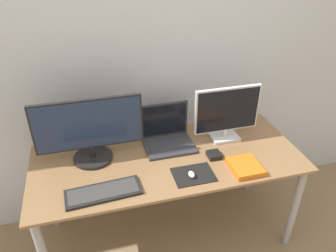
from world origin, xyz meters
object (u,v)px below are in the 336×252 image
(mouse, at_px, (192,174))
(power_brick, at_px, (214,155))
(monitor_right, at_px, (227,113))
(laptop, at_px, (167,135))
(monitor_left, at_px, (89,130))
(book, at_px, (245,167))
(keyboard, at_px, (103,192))

(mouse, relative_size, power_brick, 0.68)
(monitor_right, distance_m, laptop, 0.43)
(monitor_left, height_order, power_brick, monitor_left)
(book, distance_m, power_brick, 0.21)
(keyboard, distance_m, book, 0.86)
(book, relative_size, power_brick, 2.36)
(laptop, xyz_separation_m, keyboard, (-0.47, -0.39, -0.06))
(monitor_right, height_order, laptop, monitor_right)
(laptop, xyz_separation_m, mouse, (0.04, -0.39, -0.04))
(monitor_right, xyz_separation_m, power_brick, (-0.15, -0.19, -0.19))
(keyboard, height_order, power_brick, power_brick)
(laptop, xyz_separation_m, power_brick, (0.25, -0.24, -0.05))
(laptop, bearing_deg, monitor_right, -7.19)
(laptop, distance_m, power_brick, 0.35)
(monitor_right, height_order, book, monitor_right)
(monitor_left, distance_m, laptop, 0.53)
(monitor_left, bearing_deg, laptop, 5.76)
(laptop, height_order, book, laptop)
(mouse, xyz_separation_m, power_brick, (0.20, 0.15, -0.00))
(power_brick, bearing_deg, monitor_right, 50.72)
(laptop, relative_size, mouse, 5.60)
(laptop, relative_size, book, 1.61)
(monitor_right, xyz_separation_m, keyboard, (-0.88, -0.34, -0.19))
(monitor_left, height_order, laptop, monitor_left)
(power_brick, bearing_deg, keyboard, -167.82)
(laptop, bearing_deg, keyboard, -140.21)
(monitor_right, bearing_deg, monitor_left, -179.99)
(monitor_left, bearing_deg, book, -21.48)
(monitor_left, distance_m, mouse, 0.67)
(monitor_left, xyz_separation_m, monitor_right, (0.91, 0.00, -0.01))
(laptop, distance_m, mouse, 0.39)
(monitor_right, relative_size, book, 2.23)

